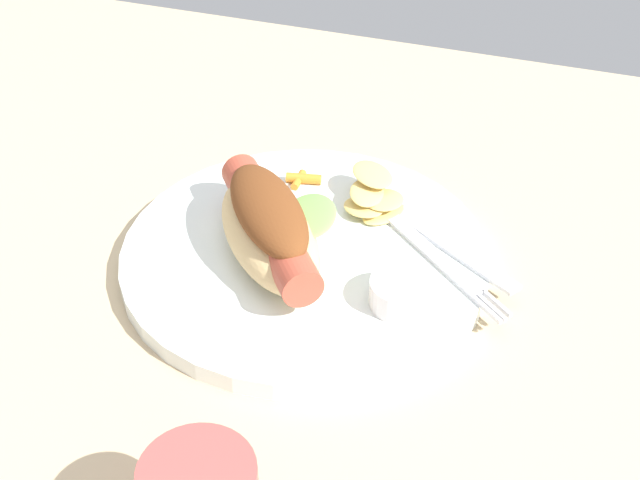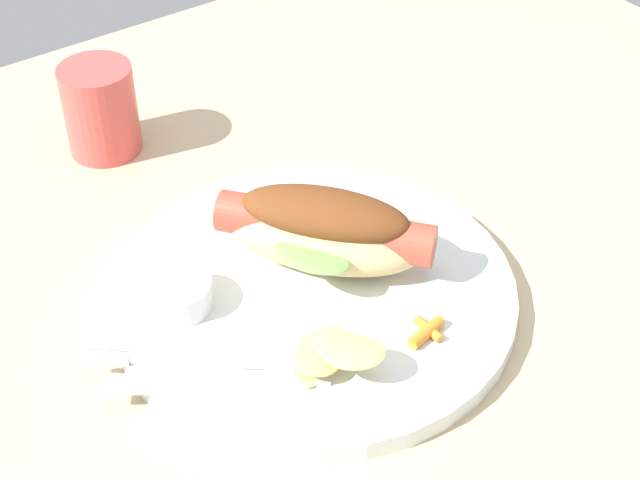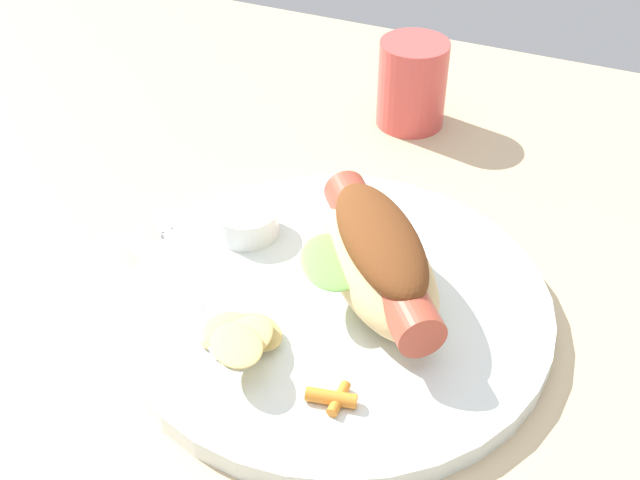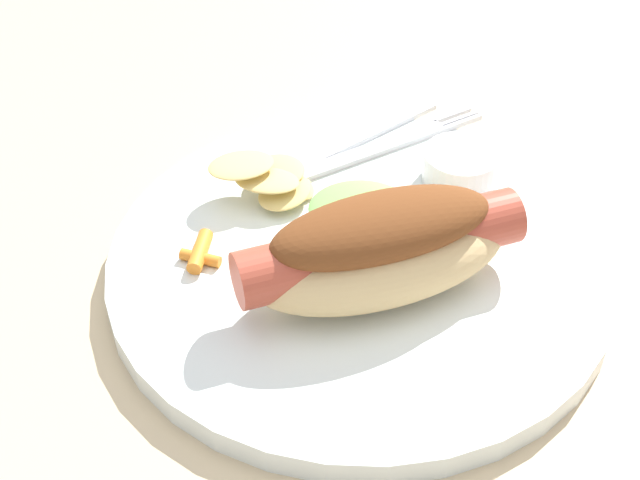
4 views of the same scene
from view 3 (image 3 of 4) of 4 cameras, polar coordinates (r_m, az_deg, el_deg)
name	(u,v)px [view 3 (image 3 of 4)]	position (r cm, az deg, el deg)	size (l,w,h in cm)	color
ground_plane	(316,297)	(60.63, -0.26, -4.04)	(120.00, 90.00, 1.80)	tan
plate	(337,305)	(57.54, 1.20, -4.60)	(30.25, 30.25, 1.60)	white
hot_dog	(379,256)	(55.70, 4.16, -1.16)	(14.68, 15.91, 6.19)	#DBB77A
sauce_ramekin	(247,221)	(62.08, -5.20, 1.33)	(4.92, 4.92, 2.21)	white
fork	(192,271)	(59.41, -9.03, -2.21)	(12.98, 11.29, 0.40)	silver
knife	(174,290)	(58.19, -10.29, -3.47)	(15.12, 1.40, 0.36)	silver
chips_pile	(241,335)	(52.70, -5.61, -6.72)	(6.81, 7.64, 2.75)	#DEBE6C
carrot_garnish	(334,398)	(50.13, 0.96, -11.08)	(3.28, 2.50, 0.92)	orange
drinking_cup	(412,84)	(77.83, 6.52, 10.91)	(6.50, 6.50, 8.31)	#D84C47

